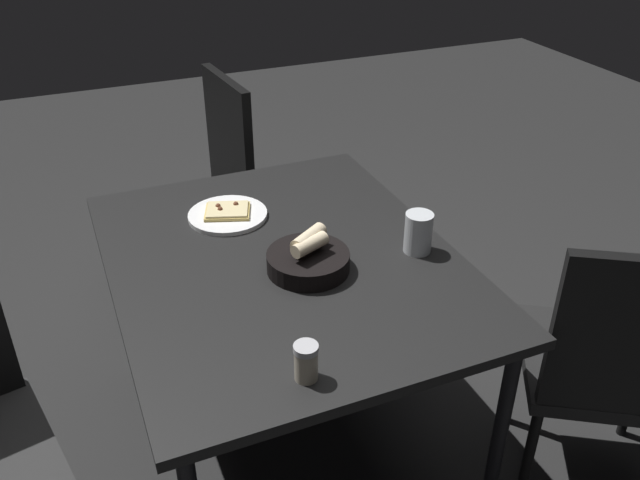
% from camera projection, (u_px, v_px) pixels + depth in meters
% --- Properties ---
extents(ground, '(8.00, 8.00, 0.00)m').
position_uv_depth(ground, '(289.00, 436.00, 2.25)').
color(ground, '#252525').
extents(dining_table, '(1.18, 0.94, 0.71)m').
position_uv_depth(dining_table, '(284.00, 274.00, 1.91)').
color(dining_table, black).
rests_on(dining_table, ground).
extents(pizza_plate, '(0.25, 0.25, 0.04)m').
position_uv_depth(pizza_plate, '(228.00, 214.00, 2.07)').
color(pizza_plate, white).
rests_on(pizza_plate, dining_table).
extents(bread_basket, '(0.23, 0.23, 0.11)m').
position_uv_depth(bread_basket, '(308.00, 259.00, 1.81)').
color(bread_basket, black).
rests_on(bread_basket, dining_table).
extents(beer_glass, '(0.08, 0.08, 0.12)m').
position_uv_depth(beer_glass, '(418.00, 234.00, 1.88)').
color(beer_glass, silver).
rests_on(beer_glass, dining_table).
extents(pepper_shaker, '(0.05, 0.05, 0.09)m').
position_uv_depth(pepper_shaker, '(306.00, 364.00, 1.44)').
color(pepper_shaker, '#BFB299').
rests_on(pepper_shaker, dining_table).
extents(chair_far, '(0.61, 0.61, 0.92)m').
position_uv_depth(chair_far, '(615.00, 360.00, 1.78)').
color(chair_far, black).
rests_on(chair_far, ground).
extents(chair_spare, '(0.48, 0.48, 0.95)m').
position_uv_depth(chair_spare, '(207.00, 184.00, 2.70)').
color(chair_spare, black).
rests_on(chair_spare, ground).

